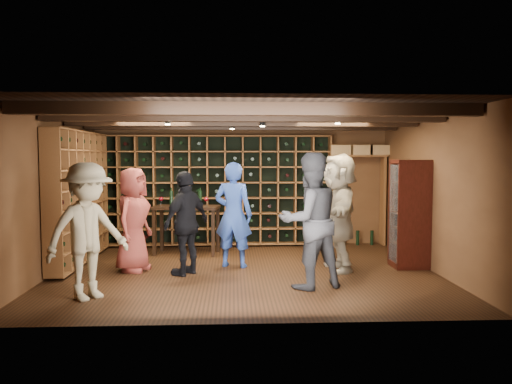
{
  "coord_description": "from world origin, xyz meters",
  "views": [
    {
      "loc": [
        -0.19,
        -7.84,
        1.82
      ],
      "look_at": [
        0.18,
        0.2,
        1.26
      ],
      "focal_mm": 35.0,
      "sensor_mm": 36.0,
      "label": 1
    }
  ],
  "objects_px": {
    "guest_red_floral": "(133,220)",
    "guest_khaki": "(87,231)",
    "guest_beige": "(339,212)",
    "display_cabinet": "(409,216)",
    "tasting_table": "(186,212)",
    "man_blue_shirt": "(233,215)",
    "guest_woman_black": "(186,223)",
    "man_grey_suit": "(310,221)"
  },
  "relations": [
    {
      "from": "display_cabinet",
      "to": "guest_red_floral",
      "type": "relative_size",
      "value": 1.06
    },
    {
      "from": "display_cabinet",
      "to": "man_blue_shirt",
      "type": "relative_size",
      "value": 1.0
    },
    {
      "from": "guest_woman_black",
      "to": "tasting_table",
      "type": "xyz_separation_m",
      "value": [
        -0.15,
        1.67,
        -0.01
      ]
    },
    {
      "from": "display_cabinet",
      "to": "man_blue_shirt",
      "type": "bearing_deg",
      "value": 176.63
    },
    {
      "from": "display_cabinet",
      "to": "man_blue_shirt",
      "type": "xyz_separation_m",
      "value": [
        -2.9,
        0.17,
        0.02
      ]
    },
    {
      "from": "man_grey_suit",
      "to": "guest_beige",
      "type": "xyz_separation_m",
      "value": [
        0.64,
        1.06,
        -0.0
      ]
    },
    {
      "from": "guest_red_floral",
      "to": "guest_beige",
      "type": "relative_size",
      "value": 0.88
    },
    {
      "from": "guest_red_floral",
      "to": "tasting_table",
      "type": "relative_size",
      "value": 1.3
    },
    {
      "from": "man_blue_shirt",
      "to": "guest_beige",
      "type": "relative_size",
      "value": 0.93
    },
    {
      "from": "man_blue_shirt",
      "to": "guest_beige",
      "type": "distance_m",
      "value": 1.73
    },
    {
      "from": "man_grey_suit",
      "to": "guest_beige",
      "type": "height_order",
      "value": "man_grey_suit"
    },
    {
      "from": "guest_khaki",
      "to": "guest_beige",
      "type": "relative_size",
      "value": 0.93
    },
    {
      "from": "display_cabinet",
      "to": "guest_woman_black",
      "type": "distance_m",
      "value": 3.64
    },
    {
      "from": "guest_red_floral",
      "to": "guest_khaki",
      "type": "relative_size",
      "value": 0.94
    },
    {
      "from": "guest_red_floral",
      "to": "guest_beige",
      "type": "xyz_separation_m",
      "value": [
        3.3,
        -0.1,
        0.11
      ]
    },
    {
      "from": "guest_khaki",
      "to": "tasting_table",
      "type": "distance_m",
      "value": 3.11
    },
    {
      "from": "man_blue_shirt",
      "to": "man_grey_suit",
      "type": "distance_m",
      "value": 1.75
    },
    {
      "from": "guest_red_floral",
      "to": "guest_woman_black",
      "type": "height_order",
      "value": "guest_red_floral"
    },
    {
      "from": "guest_beige",
      "to": "tasting_table",
      "type": "xyz_separation_m",
      "value": [
        -2.58,
        1.47,
        -0.14
      ]
    },
    {
      "from": "tasting_table",
      "to": "guest_beige",
      "type": "bearing_deg",
      "value": -21.75
    },
    {
      "from": "man_grey_suit",
      "to": "guest_khaki",
      "type": "xyz_separation_m",
      "value": [
        -2.93,
        -0.42,
        -0.07
      ]
    },
    {
      "from": "man_blue_shirt",
      "to": "guest_woman_black",
      "type": "bearing_deg",
      "value": 52.2
    },
    {
      "from": "guest_red_floral",
      "to": "guest_khaki",
      "type": "bearing_deg",
      "value": -173.05
    },
    {
      "from": "guest_woman_black",
      "to": "guest_beige",
      "type": "bearing_deg",
      "value": 130.87
    },
    {
      "from": "guest_red_floral",
      "to": "guest_woman_black",
      "type": "bearing_deg",
      "value": -92.31
    },
    {
      "from": "guest_khaki",
      "to": "tasting_table",
      "type": "relative_size",
      "value": 1.38
    },
    {
      "from": "man_grey_suit",
      "to": "guest_woman_black",
      "type": "relative_size",
      "value": 1.17
    },
    {
      "from": "man_blue_shirt",
      "to": "guest_khaki",
      "type": "relative_size",
      "value": 0.99
    },
    {
      "from": "man_blue_shirt",
      "to": "guest_khaki",
      "type": "height_order",
      "value": "guest_khaki"
    },
    {
      "from": "display_cabinet",
      "to": "tasting_table",
      "type": "height_order",
      "value": "display_cabinet"
    },
    {
      "from": "tasting_table",
      "to": "display_cabinet",
      "type": "bearing_deg",
      "value": -11.22
    },
    {
      "from": "guest_beige",
      "to": "guest_khaki",
      "type": "bearing_deg",
      "value": -66.68
    },
    {
      "from": "guest_red_floral",
      "to": "guest_woman_black",
      "type": "relative_size",
      "value": 1.03
    },
    {
      "from": "display_cabinet",
      "to": "guest_woman_black",
      "type": "relative_size",
      "value": 1.09
    },
    {
      "from": "display_cabinet",
      "to": "guest_beige",
      "type": "relative_size",
      "value": 0.93
    },
    {
      "from": "man_blue_shirt",
      "to": "man_grey_suit",
      "type": "relative_size",
      "value": 0.93
    },
    {
      "from": "guest_woman_black",
      "to": "tasting_table",
      "type": "distance_m",
      "value": 1.67
    },
    {
      "from": "man_blue_shirt",
      "to": "guest_khaki",
      "type": "xyz_separation_m",
      "value": [
        -1.87,
        -1.8,
        0.0
      ]
    },
    {
      "from": "tasting_table",
      "to": "man_blue_shirt",
      "type": "bearing_deg",
      "value": -44.4
    },
    {
      "from": "guest_beige",
      "to": "guest_red_floral",
      "type": "bearing_deg",
      "value": -90.98
    },
    {
      "from": "man_grey_suit",
      "to": "tasting_table",
      "type": "height_order",
      "value": "man_grey_suit"
    },
    {
      "from": "man_grey_suit",
      "to": "guest_khaki",
      "type": "relative_size",
      "value": 1.07
    }
  ]
}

